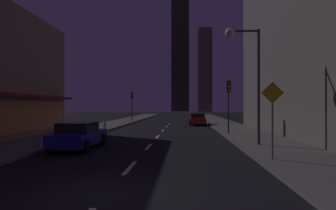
{
  "coord_description": "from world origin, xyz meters",
  "views": [
    {
      "loc": [
        2.05,
        -6.95,
        2.3
      ],
      "look_at": [
        0.0,
        26.61,
        2.46
      ],
      "focal_mm": 29.33,
      "sensor_mm": 36.0,
      "label": 1
    }
  ],
  "objects_px": {
    "car_parked_far": "(197,119)",
    "traffic_light_near_right": "(229,95)",
    "traffic_light_far_left": "(132,100)",
    "pedestrian_crossing_sign": "(272,113)",
    "car_parked_near": "(79,135)",
    "street_lamp_right": "(244,57)",
    "fire_hydrant_far_left": "(104,125)"
  },
  "relations": [
    {
      "from": "traffic_light_far_left",
      "to": "car_parked_near",
      "type": "bearing_deg",
      "value": -85.55
    },
    {
      "from": "car_parked_near",
      "to": "traffic_light_near_right",
      "type": "xyz_separation_m",
      "value": [
        9.1,
        7.44,
        2.45
      ]
    },
    {
      "from": "traffic_light_near_right",
      "to": "pedestrian_crossing_sign",
      "type": "xyz_separation_m",
      "value": [
        0.1,
        -10.43,
        -1.18
      ]
    },
    {
      "from": "traffic_light_near_right",
      "to": "street_lamp_right",
      "type": "xyz_separation_m",
      "value": [
        -0.12,
        -6.12,
        1.87
      ]
    },
    {
      "from": "fire_hydrant_far_left",
      "to": "pedestrian_crossing_sign",
      "type": "relative_size",
      "value": 0.21
    },
    {
      "from": "car_parked_far",
      "to": "traffic_light_far_left",
      "type": "bearing_deg",
      "value": 150.81
    },
    {
      "from": "car_parked_far",
      "to": "traffic_light_near_right",
      "type": "height_order",
      "value": "traffic_light_near_right"
    },
    {
      "from": "car_parked_far",
      "to": "fire_hydrant_far_left",
      "type": "distance_m",
      "value": 11.76
    },
    {
      "from": "traffic_light_far_left",
      "to": "pedestrian_crossing_sign",
      "type": "bearing_deg",
      "value": -67.94
    },
    {
      "from": "car_parked_near",
      "to": "car_parked_far",
      "type": "xyz_separation_m",
      "value": [
        7.2,
        19.31,
        0.0
      ]
    },
    {
      "from": "car_parked_far",
      "to": "traffic_light_far_left",
      "type": "distance_m",
      "value": 10.71
    },
    {
      "from": "car_parked_far",
      "to": "traffic_light_near_right",
      "type": "distance_m",
      "value": 12.27
    },
    {
      "from": "fire_hydrant_far_left",
      "to": "car_parked_near",
      "type": "bearing_deg",
      "value": -79.48
    },
    {
      "from": "traffic_light_near_right",
      "to": "traffic_light_far_left",
      "type": "bearing_deg",
      "value": 122.97
    },
    {
      "from": "car_parked_far",
      "to": "pedestrian_crossing_sign",
      "type": "xyz_separation_m",
      "value": [
        2.0,
        -22.31,
        1.28
      ]
    },
    {
      "from": "fire_hydrant_far_left",
      "to": "street_lamp_right",
      "type": "distance_m",
      "value": 16.46
    },
    {
      "from": "traffic_light_far_left",
      "to": "street_lamp_right",
      "type": "xyz_separation_m",
      "value": [
        10.88,
        -23.08,
        1.87
      ]
    },
    {
      "from": "traffic_light_far_left",
      "to": "street_lamp_right",
      "type": "distance_m",
      "value": 25.58
    },
    {
      "from": "traffic_light_far_left",
      "to": "pedestrian_crossing_sign",
      "type": "height_order",
      "value": "traffic_light_far_left"
    },
    {
      "from": "car_parked_near",
      "to": "traffic_light_far_left",
      "type": "bearing_deg",
      "value": 94.45
    },
    {
      "from": "car_parked_near",
      "to": "pedestrian_crossing_sign",
      "type": "relative_size",
      "value": 1.34
    },
    {
      "from": "traffic_light_near_right",
      "to": "street_lamp_right",
      "type": "bearing_deg",
      "value": -91.13
    },
    {
      "from": "car_parked_near",
      "to": "traffic_light_far_left",
      "type": "height_order",
      "value": "traffic_light_far_left"
    },
    {
      "from": "traffic_light_near_right",
      "to": "traffic_light_far_left",
      "type": "height_order",
      "value": "same"
    },
    {
      "from": "car_parked_far",
      "to": "fire_hydrant_far_left",
      "type": "relative_size",
      "value": 6.48
    },
    {
      "from": "traffic_light_near_right",
      "to": "pedestrian_crossing_sign",
      "type": "distance_m",
      "value": 10.5
    },
    {
      "from": "car_parked_near",
      "to": "car_parked_far",
      "type": "distance_m",
      "value": 20.61
    },
    {
      "from": "car_parked_far",
      "to": "traffic_light_near_right",
      "type": "relative_size",
      "value": 1.01
    },
    {
      "from": "car_parked_near",
      "to": "pedestrian_crossing_sign",
      "type": "distance_m",
      "value": 9.76
    },
    {
      "from": "car_parked_near",
      "to": "car_parked_far",
      "type": "bearing_deg",
      "value": 69.55
    },
    {
      "from": "car_parked_far",
      "to": "traffic_light_far_left",
      "type": "xyz_separation_m",
      "value": [
        -9.1,
        5.08,
        2.45
      ]
    },
    {
      "from": "car_parked_far",
      "to": "pedestrian_crossing_sign",
      "type": "bearing_deg",
      "value": -84.88
    }
  ]
}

